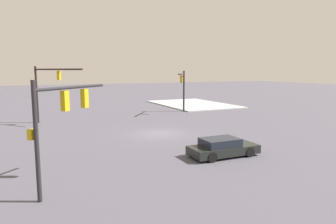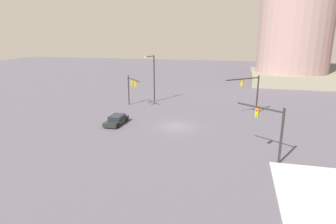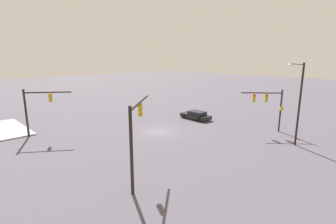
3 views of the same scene
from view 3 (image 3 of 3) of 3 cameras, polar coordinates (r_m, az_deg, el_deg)
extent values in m
plane|color=#4D4A55|center=(30.66, -2.23, -4.51)|extent=(202.72, 202.72, 0.00)
cylinder|color=black|center=(33.06, 24.33, 0.25)|extent=(0.19, 0.19, 5.17)
cylinder|color=black|center=(31.91, 20.62, 4.11)|extent=(3.37, 3.64, 0.14)
cube|color=#BB9D12|center=(32.18, 21.56, 3.02)|extent=(0.41, 0.41, 0.95)
cylinder|color=red|center=(31.99, 21.69, 3.49)|extent=(0.18, 0.19, 0.20)
cylinder|color=orange|center=(32.03, 21.64, 2.96)|extent=(0.18, 0.19, 0.20)
cylinder|color=green|center=(32.07, 21.60, 2.44)|extent=(0.18, 0.19, 0.20)
cube|color=#BB9D12|center=(31.75, 19.07, 3.09)|extent=(0.41, 0.41, 0.95)
cylinder|color=red|center=(31.56, 19.19, 3.57)|extent=(0.18, 0.19, 0.20)
cylinder|color=orange|center=(31.60, 19.15, 3.04)|extent=(0.18, 0.19, 0.20)
cylinder|color=green|center=(31.65, 19.11, 2.50)|extent=(0.18, 0.19, 0.20)
cube|color=#BB9D12|center=(32.78, 24.52, 0.71)|extent=(0.38, 0.38, 0.44)
cylinder|color=black|center=(32.24, -29.71, -0.27)|extent=(0.23, 0.23, 5.50)
cylinder|color=black|center=(31.06, -25.80, 4.08)|extent=(4.24, 3.06, 0.17)
cube|color=#B79113|center=(31.07, -25.31, 2.99)|extent=(0.41, 0.40, 0.95)
cylinder|color=red|center=(31.18, -25.28, 3.57)|extent=(0.20, 0.16, 0.20)
cylinder|color=orange|center=(31.23, -25.23, 3.03)|extent=(0.20, 0.16, 0.20)
cylinder|color=green|center=(31.27, -25.18, 2.48)|extent=(0.20, 0.16, 0.20)
cylinder|color=black|center=(16.36, -8.37, -8.91)|extent=(0.22, 0.22, 5.99)
cylinder|color=black|center=(18.54, -6.44, 2.23)|extent=(4.77, 4.14, 0.16)
cube|color=#C19B0E|center=(18.75, -6.34, 0.46)|extent=(0.41, 0.41, 0.95)
cylinder|color=red|center=(18.73, -6.84, 1.35)|extent=(0.19, 0.18, 0.20)
cylinder|color=orange|center=(18.78, -6.82, 0.45)|extent=(0.19, 0.18, 0.20)
cylinder|color=green|center=(18.85, -6.79, -0.44)|extent=(0.19, 0.18, 0.20)
cylinder|color=black|center=(28.26, 27.85, 1.38)|extent=(0.20, 0.20, 8.42)
cylinder|color=black|center=(28.60, 27.43, 9.75)|extent=(1.08, 1.69, 0.12)
ellipsoid|color=silver|center=(29.34, 26.21, 9.71)|extent=(0.57, 0.67, 0.20)
cube|color=black|center=(36.99, 6.32, -0.94)|extent=(1.95, 4.61, 0.55)
cube|color=black|center=(36.70, 6.67, -0.22)|extent=(1.69, 2.41, 0.50)
cylinder|color=black|center=(37.29, 3.77, -0.97)|extent=(0.23, 0.64, 0.64)
cylinder|color=black|center=(38.57, 5.56, -0.55)|extent=(0.23, 0.64, 0.64)
cylinder|color=black|center=(35.47, 7.13, -1.73)|extent=(0.23, 0.64, 0.64)
cylinder|color=black|center=(36.81, 8.89, -1.26)|extent=(0.23, 0.64, 0.64)
camera|label=1|loc=(45.38, 31.48, 6.34)|focal=32.63mm
camera|label=2|loc=(59.30, -33.55, 13.44)|focal=30.78mm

